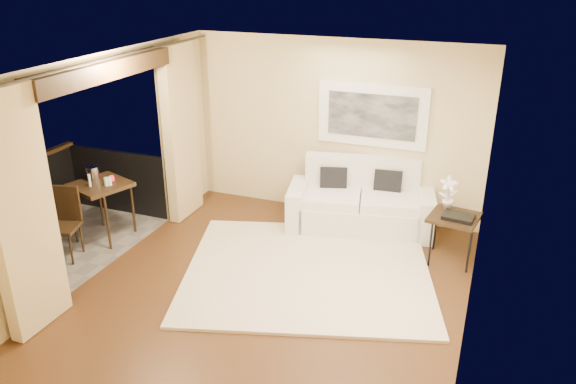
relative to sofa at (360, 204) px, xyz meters
The scene contains 18 objects.
floor 2.19m from the sofa, 104.64° to the right, with size 5.00×5.00×0.00m, color #503117.
room_shell 4.03m from the sofa, 141.96° to the right, with size 5.00×6.40×5.00m.
balcony 4.39m from the sofa, 151.47° to the right, with size 1.81×2.60×1.17m.
curtains 3.52m from the sofa, 141.76° to the right, with size 0.16×4.80×2.64m.
artwork 1.31m from the sofa, 87.49° to the left, with size 1.62×0.07×0.92m.
rug 1.62m from the sofa, 100.12° to the right, with size 3.09×2.69×0.04m, color beige.
sofa is the anchor object (origin of this frame).
side_table 1.52m from the sofa, 23.24° to the right, with size 0.69×0.69×0.66m.
tray 1.61m from the sofa, 24.65° to the right, with size 0.38×0.28×0.05m, color black.
orchid 1.43m from the sofa, 18.17° to the right, with size 0.24×0.16×0.46m, color white.
bistro_table 3.74m from the sofa, 153.44° to the right, with size 0.91×0.91×0.83m.
balcony_chair_far 4.43m from the sofa, 152.82° to the right, with size 0.42×0.43×0.90m.
balcony_chair_near 4.16m from the sofa, 146.78° to the right, with size 0.52×0.53×0.97m.
ice_bucket 3.88m from the sofa, 155.45° to the right, with size 0.18×0.18×0.20m, color silver.
candle 3.61m from the sofa, 154.87° to the right, with size 0.06×0.06×0.07m, color red.
vase 3.87m from the sofa, 151.72° to the right, with size 0.04×0.04×0.18m, color white.
glass_a 3.65m from the sofa, 151.80° to the right, with size 0.06×0.06×0.12m, color silver.
glass_b 3.61m from the sofa, 151.98° to the right, with size 0.06×0.06×0.12m, color silver.
Camera 1 is at (2.28, -5.41, 3.73)m, focal length 35.00 mm.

